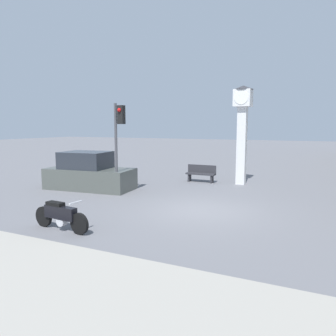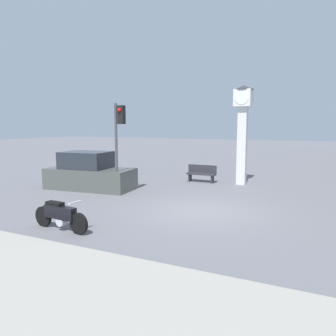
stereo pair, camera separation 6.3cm
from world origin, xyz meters
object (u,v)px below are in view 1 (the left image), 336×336
object	(u,v)px
bench	(201,173)
parked_car	(89,174)
traffic_light	(119,132)
clock_tower	(242,120)
motorcycle	(61,215)

from	to	relation	value
bench	parked_car	size ratio (longest dim) A/B	0.37
traffic_light	parked_car	xyz separation A→B (m)	(-2.01, 0.39, -2.01)
clock_tower	bench	size ratio (longest dim) A/B	3.16
traffic_light	clock_tower	bearing A→B (deg)	48.16
bench	parked_car	bearing A→B (deg)	-135.43
motorcycle	traffic_light	bearing A→B (deg)	109.42
motorcycle	parked_car	xyz separation A→B (m)	(-3.31, 5.42, 0.31)
traffic_light	bench	size ratio (longest dim) A/B	2.50
motorcycle	clock_tower	world-z (taller)	clock_tower
motorcycle	bench	size ratio (longest dim) A/B	1.31
motorcycle	traffic_light	size ratio (longest dim) A/B	0.52
traffic_light	parked_car	size ratio (longest dim) A/B	0.92
motorcycle	parked_car	world-z (taller)	parked_car
clock_tower	traffic_light	world-z (taller)	clock_tower
parked_car	bench	bearing A→B (deg)	38.90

